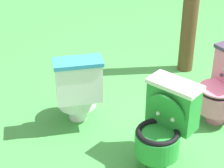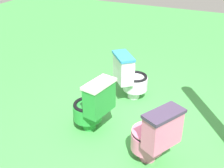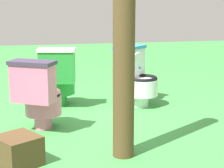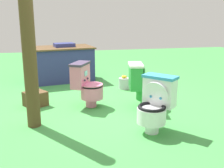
{
  "view_description": "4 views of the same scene",
  "coord_description": "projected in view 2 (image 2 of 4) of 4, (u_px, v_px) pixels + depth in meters",
  "views": [
    {
      "loc": [
        3.41,
        0.73,
        2.34
      ],
      "look_at": [
        0.68,
        -0.81,
        0.51
      ],
      "focal_mm": 65.67,
      "sensor_mm": 36.0,
      "label": 1
    },
    {
      "loc": [
        -0.62,
        2.43,
        2.32
      ],
      "look_at": [
        0.76,
        -0.64,
        0.49
      ],
      "focal_mm": 46.46,
      "sensor_mm": 36.0,
      "label": 2
    },
    {
      "loc": [
        -4.11,
        0.08,
        1.36
      ],
      "look_at": [
        0.24,
        -0.77,
        0.39
      ],
      "focal_mm": 67.03,
      "sensor_mm": 36.0,
      "label": 3
    },
    {
      "loc": [
        -0.55,
        -4.35,
        1.5
      ],
      "look_at": [
        0.26,
        -0.6,
        0.52
      ],
      "focal_mm": 44.41,
      "sensor_mm": 36.0,
      "label": 4
    }
  ],
  "objects": [
    {
      "name": "toilet_pink",
      "position": [
        154.0,
        135.0,
        3.07
      ],
      "size": [
        0.62,
        0.59,
        0.73
      ],
      "rotation": [
        0.0,
        0.0,
        4.22
      ],
      "color": "pink",
      "rests_on": "ground"
    },
    {
      "name": "ground",
      "position": [
        150.0,
        160.0,
        3.28
      ],
      "size": [
        14.0,
        14.0,
        0.0
      ],
      "primitive_type": "plane",
      "color": "#429947"
    },
    {
      "name": "toilet_green",
      "position": [
        93.0,
        105.0,
        3.59
      ],
      "size": [
        0.56,
        0.49,
        0.73
      ],
      "rotation": [
        0.0,
        0.0,
        4.52
      ],
      "color": "green",
      "rests_on": "ground"
    },
    {
      "name": "toilet_white",
      "position": [
        130.0,
        76.0,
        4.29
      ],
      "size": [
        0.64,
        0.63,
        0.73
      ],
      "rotation": [
        0.0,
        0.0,
        2.29
      ],
      "color": "white",
      "rests_on": "ground"
    }
  ]
}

